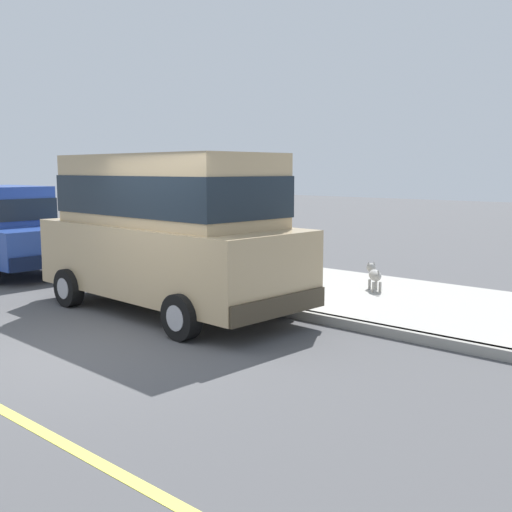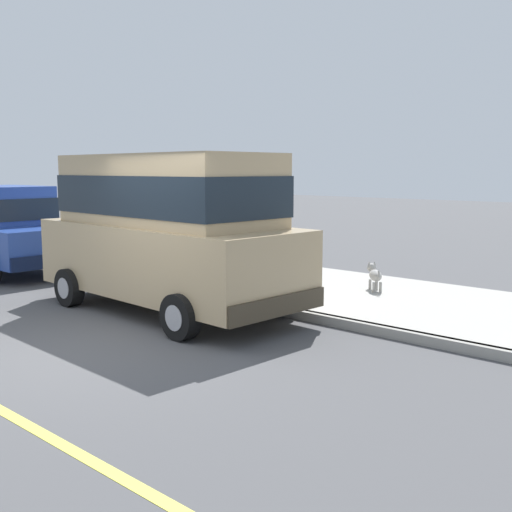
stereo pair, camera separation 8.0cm
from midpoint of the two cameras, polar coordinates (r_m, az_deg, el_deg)
ground_plane at (r=8.24m, az=-15.70°, el=-8.39°), size 80.00×80.00×0.00m
curb at (r=10.21m, az=-0.29°, el=-4.51°), size 0.16×64.00×0.14m
sidewalk at (r=11.57m, az=5.75°, el=-3.06°), size 3.60×64.00×0.14m
car_tan_van at (r=9.93m, az=-7.97°, el=2.80°), size 2.27×4.97×2.52m
car_blue_sedan at (r=14.97m, az=-22.42°, el=2.42°), size 2.06×4.61×1.92m
dog_grey at (r=11.20m, az=11.12°, el=-1.67°), size 0.57×0.58×0.49m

